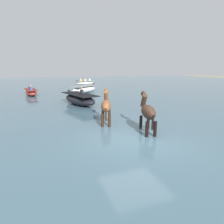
{
  "coord_description": "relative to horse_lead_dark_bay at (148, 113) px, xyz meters",
  "views": [
    {
      "loc": [
        -3.44,
        -6.66,
        3.18
      ],
      "look_at": [
        0.08,
        2.96,
        0.84
      ],
      "focal_mm": 31.31,
      "sensor_mm": 36.0,
      "label": 1
    }
  ],
  "objects": [
    {
      "name": "boat_mid_outer",
      "position": [
        -1.55,
        7.69,
        -0.48
      ],
      "size": [
        2.52,
        4.29,
        1.32
      ],
      "color": "black",
      "rests_on": "water_surface"
    },
    {
      "name": "horse_trailing_chestnut",
      "position": [
        -1.28,
        1.96,
        -0.01
      ],
      "size": [
        0.95,
        1.9,
        2.08
      ],
      "color": "brown",
      "rests_on": "ground"
    },
    {
      "name": "boat_far_offshore",
      "position": [
        0.35,
        14.76,
        -0.5
      ],
      "size": [
        3.87,
        3.57,
        0.95
      ],
      "color": "silver",
      "rests_on": "water_surface"
    },
    {
      "name": "horse_lead_dark_bay",
      "position": [
        0.0,
        0.0,
        0.0
      ],
      "size": [
        0.85,
        1.93,
        2.09
      ],
      "color": "#382319",
      "rests_on": "ground"
    },
    {
      "name": "water_surface",
      "position": [
        -0.91,
        9.34,
        -1.07
      ],
      "size": [
        90.0,
        90.0,
        0.34
      ],
      "primitive_type": "cube",
      "color": "#476675",
      "rests_on": "ground"
    },
    {
      "name": "boat_distant_west",
      "position": [
        -5.33,
        14.72,
        -0.59
      ],
      "size": [
        1.52,
        3.44,
        1.08
      ],
      "color": "#BC382D",
      "rests_on": "water_surface"
    },
    {
      "name": "boat_mid_channel",
      "position": [
        2.71,
        24.94,
        -0.57
      ],
      "size": [
        3.18,
        1.7,
        1.12
      ],
      "color": "silver",
      "rests_on": "water_surface"
    },
    {
      "name": "ground_plane",
      "position": [
        -0.91,
        -0.66,
        -1.24
      ],
      "size": [
        120.0,
        120.0,
        0.0
      ],
      "primitive_type": "plane",
      "color": "gray"
    }
  ]
}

